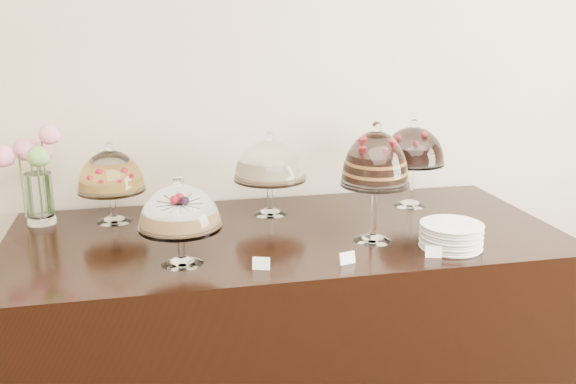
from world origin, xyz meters
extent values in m
cube|color=beige|center=(0.00, 3.00, 1.50)|extent=(5.00, 0.04, 3.00)
cube|color=black|center=(-0.21, 2.45, 0.45)|extent=(2.20, 1.00, 0.90)
cone|color=white|center=(-0.64, 2.19, 0.91)|extent=(0.15, 0.15, 0.02)
cylinder|color=white|center=(-0.64, 2.19, 0.98)|extent=(0.03, 0.03, 0.11)
cylinder|color=white|center=(-0.64, 2.19, 1.04)|extent=(0.29, 0.29, 0.01)
cylinder|color=tan|center=(-0.64, 2.19, 1.07)|extent=(0.24, 0.24, 0.05)
sphere|color=#B20E1E|center=(-0.58, 2.21, 1.11)|extent=(0.02, 0.02, 0.02)
sphere|color=#B20E1E|center=(-0.69, 2.24, 1.11)|extent=(0.02, 0.02, 0.02)
sphere|color=#B20E1E|center=(-0.65, 2.13, 1.11)|extent=(0.02, 0.02, 0.02)
sphere|color=white|center=(-0.64, 2.19, 1.20)|extent=(0.04, 0.04, 0.04)
cone|color=white|center=(0.10, 2.28, 0.91)|extent=(0.15, 0.15, 0.02)
cylinder|color=white|center=(0.10, 2.28, 1.02)|extent=(0.03, 0.03, 0.20)
cylinder|color=white|center=(0.10, 2.28, 1.13)|extent=(0.26, 0.26, 0.01)
cylinder|color=black|center=(0.10, 2.28, 1.19)|extent=(0.19, 0.19, 0.10)
sphere|color=#B20E1E|center=(0.15, 2.29, 1.25)|extent=(0.02, 0.02, 0.02)
sphere|color=#B20E1E|center=(0.08, 2.33, 1.25)|extent=(0.02, 0.02, 0.02)
sphere|color=#B20E1E|center=(0.05, 2.26, 1.25)|extent=(0.02, 0.02, 0.02)
sphere|color=#B20E1E|center=(0.11, 2.23, 1.25)|extent=(0.02, 0.02, 0.02)
sphere|color=white|center=(0.10, 2.28, 1.35)|extent=(0.04, 0.04, 0.04)
cone|color=white|center=(-0.23, 2.70, 0.91)|extent=(0.15, 0.15, 0.02)
cylinder|color=white|center=(-0.23, 2.70, 0.99)|extent=(0.03, 0.03, 0.13)
cylinder|color=white|center=(-0.23, 2.70, 1.06)|extent=(0.32, 0.32, 0.01)
cylinder|color=beige|center=(-0.23, 2.70, 1.10)|extent=(0.25, 0.25, 0.07)
sphere|color=white|center=(-0.23, 2.70, 1.24)|extent=(0.04, 0.04, 0.04)
cone|color=white|center=(0.43, 2.69, 0.91)|extent=(0.15, 0.15, 0.02)
cylinder|color=white|center=(0.43, 2.69, 1.01)|extent=(0.03, 0.03, 0.17)
cylinder|color=white|center=(0.43, 2.69, 1.10)|extent=(0.29, 0.29, 0.01)
cylinder|color=black|center=(0.43, 2.69, 1.15)|extent=(0.24, 0.24, 0.07)
sphere|color=#B20E1E|center=(0.49, 2.71, 1.19)|extent=(0.02, 0.02, 0.02)
sphere|color=#B20E1E|center=(0.38, 2.73, 1.19)|extent=(0.02, 0.02, 0.02)
sphere|color=#B20E1E|center=(0.41, 2.63, 1.19)|extent=(0.02, 0.02, 0.02)
sphere|color=white|center=(0.43, 2.69, 1.28)|extent=(0.04, 0.04, 0.04)
cone|color=white|center=(-0.89, 2.74, 0.91)|extent=(0.15, 0.15, 0.02)
cylinder|color=white|center=(-0.89, 2.74, 0.98)|extent=(0.03, 0.03, 0.11)
cylinder|color=white|center=(-0.89, 2.74, 1.04)|extent=(0.28, 0.28, 0.01)
cylinder|color=gold|center=(-0.89, 2.74, 1.06)|extent=(0.22, 0.22, 0.04)
sphere|color=#B20E1E|center=(-0.83, 2.75, 1.09)|extent=(0.02, 0.02, 0.02)
sphere|color=#B20E1E|center=(-0.88, 2.80, 1.09)|extent=(0.02, 0.02, 0.02)
sphere|color=#B20E1E|center=(-0.94, 2.78, 1.09)|extent=(0.02, 0.02, 0.02)
sphere|color=#B20E1E|center=(-0.95, 2.72, 1.09)|extent=(0.02, 0.02, 0.02)
sphere|color=#B20E1E|center=(-0.91, 2.68, 1.09)|extent=(0.02, 0.02, 0.02)
sphere|color=#B20E1E|center=(-0.85, 2.69, 1.09)|extent=(0.02, 0.02, 0.02)
sphere|color=white|center=(-0.89, 2.74, 1.22)|extent=(0.04, 0.04, 0.04)
cylinder|color=white|center=(-1.19, 2.78, 1.01)|extent=(0.11, 0.11, 0.22)
cylinder|color=#476B2D|center=(-1.16, 2.78, 1.11)|extent=(0.01, 0.01, 0.33)
sphere|color=pink|center=(-1.13, 2.79, 1.27)|extent=(0.08, 0.08, 0.08)
cylinder|color=#476B2D|center=(-1.18, 2.82, 1.07)|extent=(0.01, 0.01, 0.25)
sphere|color=pink|center=(-1.17, 2.87, 1.19)|extent=(0.08, 0.08, 0.08)
cylinder|color=#476B2D|center=(-1.21, 2.80, 1.07)|extent=(0.01, 0.01, 0.27)
sphere|color=pink|center=(-1.23, 2.83, 1.21)|extent=(0.09, 0.09, 0.09)
cylinder|color=#476B2D|center=(-1.24, 2.74, 1.07)|extent=(0.01, 0.01, 0.27)
sphere|color=pink|center=(-1.30, 2.70, 1.21)|extent=(0.09, 0.09, 0.09)
cylinder|color=#476B2D|center=(-1.18, 2.73, 1.07)|extent=(0.01, 0.01, 0.27)
sphere|color=#6FA650|center=(-1.16, 2.68, 1.21)|extent=(0.09, 0.09, 0.09)
cylinder|color=white|center=(0.36, 2.13, 0.90)|extent=(0.23, 0.23, 0.01)
cylinder|color=white|center=(0.36, 2.13, 0.92)|extent=(0.22, 0.22, 0.01)
cylinder|color=white|center=(0.36, 2.13, 0.93)|extent=(0.23, 0.23, 0.01)
cylinder|color=white|center=(0.36, 2.13, 0.94)|extent=(0.22, 0.22, 0.01)
cylinder|color=white|center=(0.36, 2.13, 0.95)|extent=(0.23, 0.23, 0.01)
cylinder|color=white|center=(0.36, 2.13, 0.96)|extent=(0.22, 0.22, 0.01)
cylinder|color=white|center=(0.36, 2.13, 0.97)|extent=(0.23, 0.23, 0.01)
cylinder|color=white|center=(0.36, 2.13, 0.98)|extent=(0.22, 0.22, 0.01)
cylinder|color=white|center=(0.36, 2.13, 0.99)|extent=(0.23, 0.23, 0.01)
cube|color=white|center=(-0.38, 2.08, 0.92)|extent=(0.06, 0.03, 0.04)
cube|color=white|center=(0.25, 2.06, 0.92)|extent=(0.06, 0.03, 0.04)
cube|color=white|center=(-0.07, 2.06, 0.92)|extent=(0.06, 0.03, 0.04)
camera|label=1|loc=(-0.73, 0.05, 1.75)|focal=40.00mm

